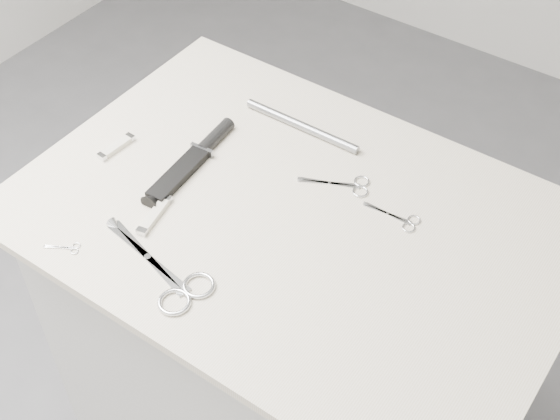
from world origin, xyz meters
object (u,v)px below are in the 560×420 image
Objects in this scene: pocket_knife_b at (116,147)px; metal_rail at (302,126)px; plinth at (292,360)px; embroidery_scissors_a at (348,185)px; sheathed_knife at (196,156)px; tiny_scissors at (67,248)px; embroidery_scissors_b at (400,219)px; large_shears at (172,280)px; pocket_knife_a at (154,215)px.

metal_rail reaches higher than pocket_knife_b.
plinth is 0.49m from embroidery_scissors_a.
metal_rail is (-0.12, 0.21, 0.48)m from plinth.
embroidery_scissors_a is 0.30m from sheathed_knife.
metal_rail reaches higher than tiny_scissors.
plinth is at bearing -150.66° from embroidery_scissors_b.
large_shears is at bearing -133.64° from embroidery_scissors_a.
sheathed_knife is (-0.28, -0.11, 0.01)m from embroidery_scissors_a.
pocket_knife_a reaches higher than tiny_scissors.
plinth is at bearing -78.18° from pocket_knife_b.
plinth is 0.51m from embroidery_scissors_b.
tiny_scissors is (-0.44, -0.39, -0.00)m from embroidery_scissors_b.
sheathed_knife is (-0.16, 0.26, 0.01)m from large_shears.
embroidery_scissors_a is at bearing -63.70° from pocket_knife_b.
sheathed_knife is at bearing 176.84° from plinth.
plinth is at bearing 15.99° from tiny_scissors.
embroidery_scissors_a is 1.23× the size of embroidery_scissors_b.
plinth is 8.80× the size of pocket_knife_a.
large_shears is 1.88× the size of embroidery_scissors_a.
pocket_knife_b reaches higher than embroidery_scissors_a.
tiny_scissors is at bearing -153.63° from large_shears.
sheathed_knife is (-0.24, 0.01, 0.48)m from plinth.
large_shears is 0.36m from pocket_knife_b.
pocket_knife_a is (-0.21, -0.15, 0.48)m from plinth.
pocket_knife_b reaches higher than tiny_scissors.
tiny_scissors is 0.31m from sheathed_knife.
pocket_knife_a reaches higher than embroidery_scissors_b.
plinth is at bearing -59.00° from metal_rail.
embroidery_scissors_a is at bearing 84.18° from large_shears.
pocket_knife_b is (-0.43, -0.17, 0.00)m from embroidery_scissors_a.
tiny_scissors is 0.23× the size of metal_rail.
pocket_knife_b reaches higher than large_shears.
metal_rail reaches higher than embroidery_scissors_a.
tiny_scissors reaches higher than plinth.
tiny_scissors is 0.70× the size of pocket_knife_b.
plinth is 6.85× the size of embroidery_scissors_a.
embroidery_scissors_b is 0.44m from pocket_knife_a.
tiny_scissors is at bearing 168.47° from sheathed_knife.
pocket_knife_a is (-0.24, -0.27, 0.00)m from embroidery_scissors_a.
embroidery_scissors_b is (0.16, 0.10, 0.47)m from plinth.
plinth is 0.54m from metal_rail.
metal_rail is at bearing 126.71° from embroidery_scissors_a.
embroidery_scissors_b is 0.41× the size of metal_rail.
large_shears is 0.38m from embroidery_scissors_a.
pocket_knife_b reaches higher than embroidery_scissors_b.
pocket_knife_b is at bearing 109.40° from sheathed_knife.
large_shears is 0.94× the size of metal_rail.
embroidery_scissors_b is 0.41m from sheathed_knife.
pocket_knife_b is at bearing -167.25° from embroidery_scissors_b.
tiny_scissors is at bearing -107.21° from metal_rail.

